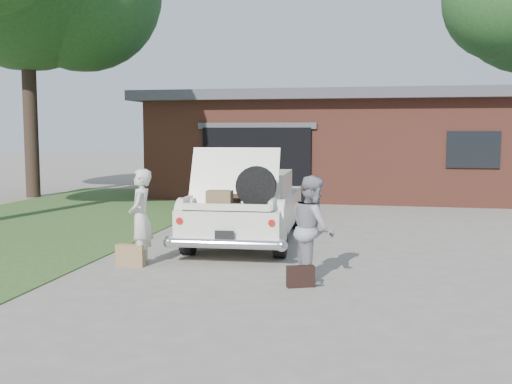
# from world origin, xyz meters

# --- Properties ---
(ground) EXTENTS (90.00, 90.00, 0.00)m
(ground) POSITION_xyz_m (0.00, 0.00, 0.00)
(ground) COLOR gray
(ground) RESTS_ON ground
(grass_strip) EXTENTS (6.00, 16.00, 0.02)m
(grass_strip) POSITION_xyz_m (-5.50, 3.00, 0.01)
(grass_strip) COLOR #2D4C1E
(grass_strip) RESTS_ON ground
(house) EXTENTS (12.80, 7.80, 3.30)m
(house) POSITION_xyz_m (0.98, 11.47, 1.67)
(house) COLOR brown
(house) RESTS_ON ground
(sedan) EXTENTS (2.02, 4.69, 1.83)m
(sedan) POSITION_xyz_m (-0.45, 2.06, 0.68)
(sedan) COLOR white
(sedan) RESTS_ON ground
(woman_left) EXTENTS (0.46, 0.61, 1.52)m
(woman_left) POSITION_xyz_m (-1.66, -0.36, 0.76)
(woman_left) COLOR beige
(woman_left) RESTS_ON ground
(woman_right) EXTENTS (0.76, 0.87, 1.50)m
(woman_right) POSITION_xyz_m (1.11, -0.81, 0.75)
(woman_right) COLOR gray
(woman_right) RESTS_ON ground
(suitcase_left) EXTENTS (0.45, 0.14, 0.35)m
(suitcase_left) POSITION_xyz_m (-1.79, -0.48, 0.17)
(suitcase_left) COLOR #9C7A4F
(suitcase_left) RESTS_ON ground
(suitcase_right) EXTENTS (0.40, 0.25, 0.29)m
(suitcase_right) POSITION_xyz_m (0.98, -1.18, 0.15)
(suitcase_right) COLOR black
(suitcase_right) RESTS_ON ground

